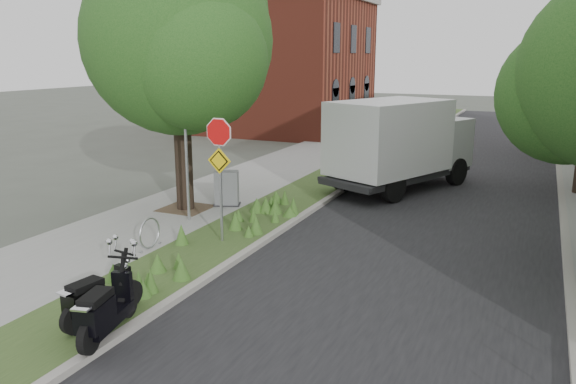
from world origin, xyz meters
The scene contains 15 objects.
ground centered at (0.00, 0.00, 0.00)m, with size 120.00×120.00×0.00m, color #4C5147.
sidewalk_near centered at (-4.25, 10.00, 0.06)m, with size 3.50×60.00×0.12m, color gray.
verge centered at (-1.50, 10.00, 0.06)m, with size 2.00×60.00×0.12m, color #334D21.
kerb_near centered at (-0.50, 10.00, 0.07)m, with size 0.20×60.00×0.13m, color #9E9991.
road centered at (3.00, 10.00, 0.01)m, with size 7.00×60.00×0.01m, color black.
kerb_far centered at (6.50, 10.00, 0.07)m, with size 0.20×60.00×0.13m, color #9E9991.
street_tree_main centered at (-4.08, 2.86, 4.80)m, with size 6.21×5.54×7.66m.
bare_post centered at (-3.20, 1.80, 2.12)m, with size 0.08×0.08×4.00m.
bike_hoop centered at (-2.70, -0.60, 0.50)m, with size 0.06×0.78×0.77m.
sign_assembly centered at (-1.40, 0.58, 2.33)m, with size 0.94×0.08×3.22m.
brick_building centered at (-9.50, 22.00, 4.21)m, with size 9.40×10.40×8.30m.
scooter_near centered at (-1.09, -4.19, 0.52)m, with size 0.51×1.75×0.83m.
scooter_far centered at (-0.55, -4.57, 0.55)m, with size 0.66×1.83×0.88m.
box_truck centered at (1.16, 8.46, 1.76)m, with size 4.45×6.39×2.71m.
utility_cabinet centered at (-3.06, 3.67, 0.63)m, with size 0.95×0.80×1.07m.
Camera 1 is at (5.64, -10.96, 4.65)m, focal length 35.00 mm.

